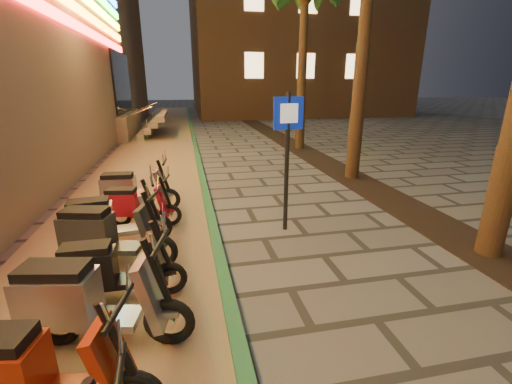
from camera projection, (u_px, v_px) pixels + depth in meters
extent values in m
cube|color=#8C7251|center=(150.00, 165.00, 12.08)|extent=(3.40, 60.00, 0.01)
cube|color=#266539|center=(199.00, 162.00, 12.40)|extent=(0.18, 60.00, 0.10)
cube|color=black|center=(388.00, 198.00, 8.62)|extent=(1.20, 40.00, 0.02)
cube|color=black|center=(122.00, 82.00, 18.33)|extent=(0.08, 5.00, 3.00)
cube|color=gray|center=(87.00, 125.00, 18.60)|extent=(5.00, 6.00, 1.20)
cube|color=gray|center=(145.00, 132.00, 19.32)|extent=(0.35, 5.00, 0.30)
cube|color=gray|center=(151.00, 126.00, 19.30)|extent=(0.35, 5.00, 0.30)
cube|color=gray|center=(157.00, 120.00, 19.28)|extent=(0.35, 5.00, 0.30)
cube|color=gray|center=(163.00, 115.00, 19.25)|extent=(0.35, 5.00, 0.30)
cylinder|color=silver|center=(131.00, 115.00, 17.04)|extent=(2.09, 0.06, 0.81)
cylinder|color=silver|center=(140.00, 109.00, 20.77)|extent=(2.09, 0.06, 0.81)
cube|color=#FFCF8C|center=(254.00, 65.00, 25.17)|extent=(1.40, 0.06, 1.80)
cube|color=#FFCF8C|center=(306.00, 66.00, 25.95)|extent=(1.40, 0.06, 1.80)
cube|color=#FFCF8C|center=(354.00, 66.00, 26.72)|extent=(1.40, 0.06, 1.80)
cube|color=#FFCF8C|center=(360.00, 2.00, 25.35)|extent=(1.40, 0.06, 1.80)
cylinder|color=#472D19|center=(360.00, 80.00, 9.62)|extent=(0.40, 0.40, 5.70)
cylinder|color=#472D19|center=(302.00, 78.00, 14.24)|extent=(0.40, 0.40, 5.95)
cylinder|color=black|center=(287.00, 165.00, 6.41)|extent=(0.08, 0.08, 2.63)
cube|color=#0C229E|center=(289.00, 113.00, 6.10)|extent=(0.58, 0.12, 0.58)
cube|color=white|center=(289.00, 113.00, 6.08)|extent=(0.34, 0.07, 0.34)
cylinder|color=black|center=(118.00, 381.00, 1.94)|extent=(0.08, 0.60, 0.05)
cube|color=maroon|center=(112.00, 363.00, 2.76)|extent=(0.34, 0.45, 0.72)
cylinder|color=black|center=(118.00, 342.00, 2.69)|extent=(0.29, 0.12, 0.76)
cylinder|color=black|center=(119.00, 307.00, 2.60)|extent=(0.15, 0.59, 0.05)
torus|color=black|center=(56.00, 323.00, 3.72)|extent=(0.58, 0.22, 0.57)
cylinder|color=silver|center=(56.00, 323.00, 3.72)|extent=(0.17, 0.14, 0.15)
torus|color=black|center=(169.00, 322.00, 3.73)|extent=(0.58, 0.22, 0.57)
cylinder|color=silver|center=(169.00, 322.00, 3.73)|extent=(0.17, 0.14, 0.15)
cube|color=#96979D|center=(111.00, 319.00, 3.71)|extent=(0.66, 0.48, 0.09)
cube|color=#96979D|center=(59.00, 298.00, 3.62)|extent=(0.84, 0.56, 0.55)
cube|color=black|center=(53.00, 271.00, 3.52)|extent=(0.74, 0.47, 0.13)
cube|color=#96979D|center=(152.00, 292.00, 3.62)|extent=(0.37, 0.49, 0.77)
cylinder|color=black|center=(157.00, 274.00, 3.55)|extent=(0.31, 0.13, 0.81)
cylinder|color=black|center=(160.00, 243.00, 3.45)|extent=(0.17, 0.64, 0.05)
cube|color=#96979D|center=(168.00, 311.00, 3.69)|extent=(0.27, 0.20, 0.07)
torus|color=black|center=(85.00, 288.00, 4.42)|extent=(0.49, 0.10, 0.49)
cylinder|color=silver|center=(85.00, 288.00, 4.42)|extent=(0.13, 0.10, 0.13)
torus|color=black|center=(169.00, 278.00, 4.63)|extent=(0.49, 0.10, 0.49)
cylinder|color=silver|center=(169.00, 278.00, 4.63)|extent=(0.13, 0.10, 0.13)
cube|color=black|center=(127.00, 281.00, 4.51)|extent=(0.52, 0.33, 0.08)
cube|color=black|center=(88.00, 269.00, 4.35)|extent=(0.66, 0.37, 0.47)
cube|color=black|center=(85.00, 249.00, 4.27)|extent=(0.59, 0.31, 0.11)
cube|color=black|center=(157.00, 258.00, 4.51)|extent=(0.26, 0.38, 0.66)
cylinder|color=black|center=(161.00, 245.00, 4.47)|extent=(0.26, 0.07, 0.70)
cylinder|color=black|center=(163.00, 223.00, 4.38)|extent=(0.05, 0.55, 0.04)
cube|color=black|center=(169.00, 271.00, 4.60)|extent=(0.21, 0.13, 0.06)
torus|color=black|center=(85.00, 250.00, 5.37)|extent=(0.56, 0.24, 0.55)
cylinder|color=silver|center=(85.00, 250.00, 5.37)|extent=(0.17, 0.14, 0.15)
torus|color=black|center=(161.00, 251.00, 5.33)|extent=(0.56, 0.24, 0.55)
cylinder|color=silver|center=(161.00, 251.00, 5.33)|extent=(0.17, 0.14, 0.15)
cube|color=#292B2F|center=(122.00, 248.00, 5.33)|extent=(0.66, 0.49, 0.09)
cube|color=#292B2F|center=(88.00, 232.00, 5.27)|extent=(0.82, 0.57, 0.53)
cube|color=black|center=(85.00, 213.00, 5.17)|extent=(0.72, 0.49, 0.13)
cube|color=#292B2F|center=(149.00, 229.00, 5.22)|extent=(0.38, 0.48, 0.75)
cylinder|color=black|center=(152.00, 216.00, 5.15)|extent=(0.30, 0.14, 0.79)
cylinder|color=black|center=(154.00, 195.00, 5.05)|extent=(0.19, 0.61, 0.05)
cube|color=#292B2F|center=(160.00, 243.00, 5.29)|extent=(0.26, 0.20, 0.06)
torus|color=black|center=(88.00, 237.00, 5.83)|extent=(0.54, 0.17, 0.54)
cylinder|color=silver|center=(88.00, 237.00, 5.83)|extent=(0.16, 0.12, 0.14)
torus|color=black|center=(158.00, 228.00, 6.20)|extent=(0.54, 0.17, 0.54)
cylinder|color=silver|center=(158.00, 228.00, 6.20)|extent=(0.16, 0.12, 0.14)
cube|color=silver|center=(123.00, 230.00, 6.00)|extent=(0.61, 0.42, 0.08)
cube|color=silver|center=(90.00, 220.00, 5.77)|extent=(0.77, 0.48, 0.51)
cube|color=black|center=(88.00, 203.00, 5.68)|extent=(0.68, 0.41, 0.12)
cube|color=silver|center=(147.00, 211.00, 6.04)|extent=(0.33, 0.44, 0.72)
cylinder|color=black|center=(151.00, 199.00, 6.00)|extent=(0.29, 0.11, 0.76)
cylinder|color=black|center=(152.00, 181.00, 5.92)|extent=(0.12, 0.60, 0.05)
cube|color=silver|center=(157.00, 222.00, 6.16)|extent=(0.24, 0.17, 0.06)
torus|color=black|center=(120.00, 216.00, 6.86)|extent=(0.47, 0.16, 0.46)
cylinder|color=silver|center=(120.00, 216.00, 6.86)|extent=(0.14, 0.11, 0.12)
torus|color=black|center=(170.00, 215.00, 6.90)|extent=(0.47, 0.16, 0.46)
cylinder|color=silver|center=(170.00, 215.00, 6.90)|extent=(0.14, 0.11, 0.12)
cube|color=maroon|center=(145.00, 214.00, 6.87)|extent=(0.53, 0.38, 0.07)
cube|color=maroon|center=(122.00, 204.00, 6.79)|extent=(0.67, 0.43, 0.45)
cube|color=black|center=(121.00, 191.00, 6.71)|extent=(0.59, 0.37, 0.11)
cube|color=maroon|center=(163.00, 201.00, 6.81)|extent=(0.29, 0.39, 0.63)
cylinder|color=black|center=(165.00, 192.00, 6.75)|extent=(0.25, 0.10, 0.66)
cylinder|color=black|center=(166.00, 178.00, 6.67)|extent=(0.12, 0.52, 0.04)
cube|color=maroon|center=(170.00, 210.00, 6.87)|extent=(0.21, 0.15, 0.05)
torus|color=black|center=(117.00, 202.00, 7.58)|extent=(0.53, 0.14, 0.52)
cylinder|color=silver|center=(117.00, 202.00, 7.58)|extent=(0.15, 0.11, 0.14)
torus|color=black|center=(169.00, 199.00, 7.73)|extent=(0.53, 0.14, 0.52)
cylinder|color=silver|center=(169.00, 199.00, 7.73)|extent=(0.15, 0.11, 0.14)
cube|color=gray|center=(142.00, 199.00, 7.65)|extent=(0.58, 0.38, 0.08)
cube|color=gray|center=(119.00, 189.00, 7.51)|extent=(0.73, 0.43, 0.50)
cube|color=black|center=(117.00, 176.00, 7.42)|extent=(0.64, 0.36, 0.12)
cube|color=gray|center=(161.00, 185.00, 7.61)|extent=(0.29, 0.42, 0.71)
cylinder|color=black|center=(164.00, 176.00, 7.56)|extent=(0.28, 0.09, 0.75)
cylinder|color=black|center=(165.00, 162.00, 7.47)|extent=(0.08, 0.59, 0.04)
cube|color=gray|center=(168.00, 194.00, 7.70)|extent=(0.23, 0.16, 0.06)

